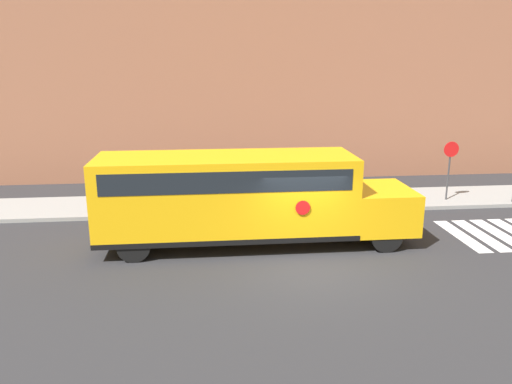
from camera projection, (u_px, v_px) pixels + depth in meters
ground_plane at (308, 266)px, 14.53m from camera, size 60.00×60.00×0.00m
sidewalk_strip at (276, 202)px, 20.76m from camera, size 44.00×3.00×0.15m
building_backdrop at (260, 53)px, 25.46m from camera, size 32.00×4.00×12.30m
school_bus at (241, 194)px, 15.81m from camera, size 10.02×2.57×2.93m
stop_sign at (450, 164)px, 20.49m from camera, size 0.63×0.10×2.60m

